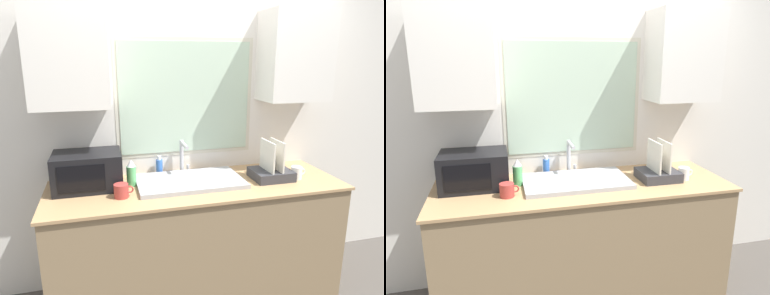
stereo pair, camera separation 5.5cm
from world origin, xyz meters
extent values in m
cube|color=#8C7251|center=(0.00, 0.33, 0.44)|extent=(2.05, 0.67, 0.87)
cube|color=tan|center=(0.00, 0.33, 0.88)|extent=(2.08, 0.70, 0.02)
cube|color=silver|center=(0.00, 0.70, 1.30)|extent=(6.00, 0.06, 2.60)
cube|color=beige|center=(0.00, 0.67, 1.47)|extent=(1.06, 0.01, 0.89)
cube|color=#B2CCB2|center=(0.00, 0.66, 1.47)|extent=(1.00, 0.01, 0.83)
cube|color=white|center=(-0.81, 0.51, 1.78)|extent=(0.49, 0.32, 0.66)
cube|color=white|center=(0.81, 0.51, 1.78)|extent=(0.49, 0.32, 0.66)
cube|color=#9EA0A5|center=(-0.05, 0.36, 0.91)|extent=(0.75, 0.43, 0.03)
cylinder|color=#B7B7BC|center=(-0.05, 0.61, 1.02)|extent=(0.03, 0.03, 0.26)
cylinder|color=#B7B7BC|center=(-0.05, 0.52, 1.14)|extent=(0.03, 0.18, 0.03)
cylinder|color=#B7B7BC|center=(0.00, 0.61, 0.92)|extent=(0.02, 0.02, 0.06)
cube|color=black|center=(-0.74, 0.46, 1.02)|extent=(0.45, 0.32, 0.25)
cube|color=black|center=(-0.78, 0.30, 1.02)|extent=(0.29, 0.01, 0.17)
cube|color=#333338|center=(0.56, 0.30, 0.93)|extent=(0.28, 0.24, 0.07)
cube|color=silver|center=(0.52, 0.30, 1.07)|extent=(0.01, 0.22, 0.22)
cube|color=silver|center=(0.59, 0.30, 1.07)|extent=(0.01, 0.22, 0.22)
cylinder|color=#59B266|center=(-0.46, 0.42, 0.97)|extent=(0.07, 0.07, 0.14)
cone|color=silver|center=(-0.46, 0.42, 1.06)|extent=(0.06, 0.06, 0.05)
cylinder|color=blue|center=(-0.23, 0.62, 0.95)|extent=(0.05, 0.05, 0.11)
cylinder|color=white|center=(-0.23, 0.62, 1.02)|extent=(0.03, 0.03, 0.03)
cylinder|color=#A53833|center=(-0.54, 0.23, 0.94)|extent=(0.09, 0.09, 0.09)
torus|color=#A53833|center=(-0.48, 0.23, 0.94)|extent=(0.05, 0.01, 0.05)
cylinder|color=white|center=(0.74, 0.25, 0.94)|extent=(0.08, 0.08, 0.09)
torus|color=white|center=(0.79, 0.25, 0.95)|extent=(0.05, 0.01, 0.05)
camera|label=1|loc=(-0.63, -1.87, 1.76)|focal=32.00mm
camera|label=2|loc=(-0.57, -1.88, 1.76)|focal=32.00mm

